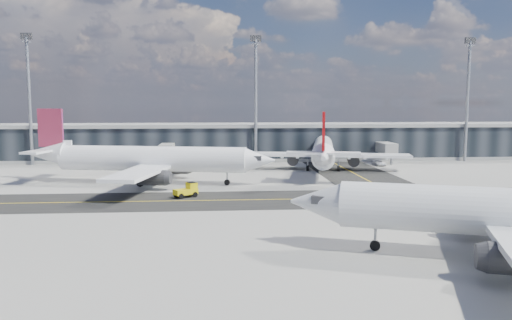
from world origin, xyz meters
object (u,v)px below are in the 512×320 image
at_px(baggage_tug, 187,190).
at_px(service_van, 379,163).
at_px(airliner_af, 149,159).
at_px(airliner_redtail, 323,151).

bearing_deg(baggage_tug, service_van, 98.70).
distance_m(airliner_af, service_van, 51.96).
bearing_deg(service_van, airliner_redtail, -151.72).
height_order(airliner_redtail, service_van, airliner_redtail).
xyz_separation_m(airliner_af, airliner_redtail, (33.14, 13.68, -0.16)).
bearing_deg(baggage_tug, airliner_af, 177.40).
height_order(baggage_tug, service_van, baggage_tug).
bearing_deg(airliner_redtail, airliner_af, -145.57).
height_order(airliner_af, service_van, airliner_af).
bearing_deg(airliner_redtail, baggage_tug, -122.02).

